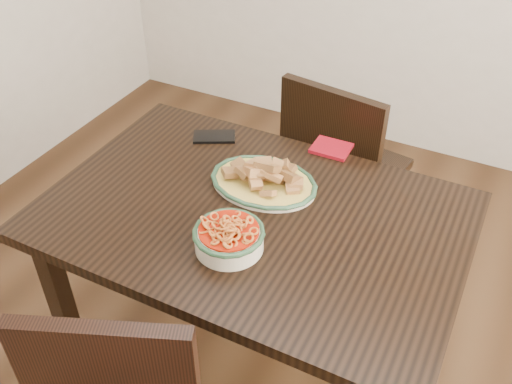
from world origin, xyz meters
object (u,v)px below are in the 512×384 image
at_px(chair_far, 339,165).
at_px(smartphone, 214,137).
at_px(dining_table, 253,234).
at_px(fish_plate, 264,174).
at_px(noodle_bowl, 229,236).

height_order(chair_far, smartphone, chair_far).
height_order(dining_table, chair_far, chair_far).
height_order(dining_table, fish_plate, fish_plate).
distance_m(fish_plate, smartphone, 0.33).
relative_size(dining_table, chair_far, 1.41).
distance_m(fish_plate, noodle_bowl, 0.30).
xyz_separation_m(dining_table, noodle_bowl, (0.01, -0.17, 0.14)).
xyz_separation_m(dining_table, chair_far, (0.04, 0.68, -0.16)).
relative_size(dining_table, noodle_bowl, 6.22).
relative_size(fish_plate, noodle_bowl, 1.70).
bearing_deg(fish_plate, dining_table, -77.38).
bearing_deg(fish_plate, smartphone, 148.83).
relative_size(dining_table, fish_plate, 3.65).
xyz_separation_m(chair_far, fish_plate, (-0.07, -0.55, 0.30)).
distance_m(noodle_bowl, smartphone, 0.57).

